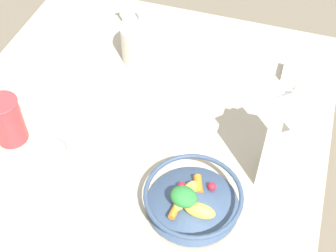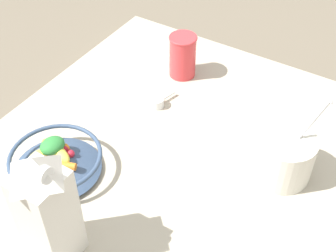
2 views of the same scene
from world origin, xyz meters
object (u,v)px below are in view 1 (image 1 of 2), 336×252
yogurt_tub (145,40)px  fruit_bowl (193,199)px  milk_carton (287,137)px  spice_jar (293,73)px  drinking_cup (7,120)px

yogurt_tub → fruit_bowl: bearing=121.0°
milk_carton → spice_jar: 0.36m
yogurt_tub → milk_carton: bearing=145.0°
milk_carton → drinking_cup: 0.64m
yogurt_tub → spice_jar: size_ratio=3.86×
milk_carton → spice_jar: (0.01, -0.34, -0.12)m
milk_carton → yogurt_tub: size_ratio=1.28×
fruit_bowl → yogurt_tub: size_ratio=1.00×
drinking_cup → spice_jar: bearing=-145.3°
fruit_bowl → drinking_cup: size_ratio=1.69×
spice_jar → drinking_cup: bearing=34.7°
milk_carton → spice_jar: size_ratio=4.95×
milk_carton → fruit_bowl: bearing=41.5°
drinking_cup → fruit_bowl: bearing=173.3°
drinking_cup → spice_jar: drinking_cup is taller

